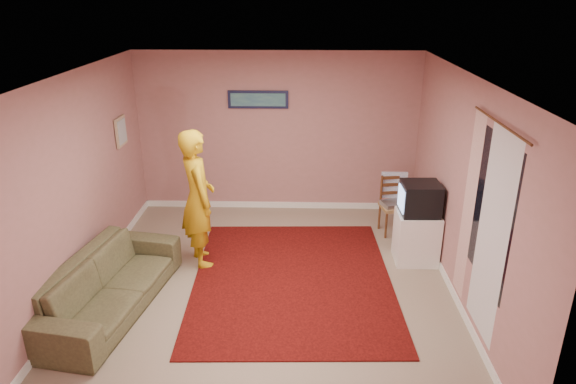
{
  "coord_description": "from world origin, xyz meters",
  "views": [
    {
      "loc": [
        0.4,
        -5.52,
        3.46
      ],
      "look_at": [
        0.22,
        0.6,
        1.03
      ],
      "focal_mm": 32.0,
      "sensor_mm": 36.0,
      "label": 1
    }
  ],
  "objects_px": {
    "crt_tv": "(420,199)",
    "chair_a": "(395,200)",
    "tv_cabinet": "(416,237)",
    "chair_b": "(420,220)",
    "sofa": "(108,284)",
    "person": "(198,199)"
  },
  "relations": [
    {
      "from": "crt_tv",
      "to": "chair_a",
      "type": "height_order",
      "value": "crt_tv"
    },
    {
      "from": "tv_cabinet",
      "to": "chair_b",
      "type": "height_order",
      "value": "chair_b"
    },
    {
      "from": "crt_tv",
      "to": "tv_cabinet",
      "type": "bearing_deg",
      "value": 0.0
    },
    {
      "from": "sofa",
      "to": "person",
      "type": "bearing_deg",
      "value": -27.42
    },
    {
      "from": "crt_tv",
      "to": "sofa",
      "type": "relative_size",
      "value": 0.23
    },
    {
      "from": "tv_cabinet",
      "to": "chair_a",
      "type": "bearing_deg",
      "value": 100.38
    },
    {
      "from": "chair_b",
      "to": "person",
      "type": "height_order",
      "value": "person"
    },
    {
      "from": "chair_a",
      "to": "chair_b",
      "type": "relative_size",
      "value": 0.94
    },
    {
      "from": "crt_tv",
      "to": "person",
      "type": "distance_m",
      "value": 2.9
    },
    {
      "from": "tv_cabinet",
      "to": "sofa",
      "type": "height_order",
      "value": "tv_cabinet"
    },
    {
      "from": "chair_b",
      "to": "crt_tv",
      "type": "bearing_deg",
      "value": -29.33
    },
    {
      "from": "chair_b",
      "to": "sofa",
      "type": "bearing_deg",
      "value": -64.39
    },
    {
      "from": "tv_cabinet",
      "to": "crt_tv",
      "type": "relative_size",
      "value": 1.38
    },
    {
      "from": "chair_a",
      "to": "sofa",
      "type": "distance_m",
      "value": 4.17
    },
    {
      "from": "chair_a",
      "to": "tv_cabinet",
      "type": "bearing_deg",
      "value": -89.88
    },
    {
      "from": "tv_cabinet",
      "to": "chair_a",
      "type": "height_order",
      "value": "chair_a"
    },
    {
      "from": "tv_cabinet",
      "to": "sofa",
      "type": "distance_m",
      "value": 3.95
    },
    {
      "from": "crt_tv",
      "to": "person",
      "type": "xyz_separation_m",
      "value": [
        -2.9,
        -0.11,
        0.01
      ]
    },
    {
      "from": "tv_cabinet",
      "to": "chair_a",
      "type": "xyz_separation_m",
      "value": [
        -0.16,
        0.86,
        0.18
      ]
    },
    {
      "from": "chair_b",
      "to": "sofa",
      "type": "height_order",
      "value": "chair_b"
    },
    {
      "from": "chair_a",
      "to": "sofa",
      "type": "xyz_separation_m",
      "value": [
        -3.59,
        -2.1,
        -0.21
      ]
    },
    {
      "from": "chair_a",
      "to": "person",
      "type": "bearing_deg",
      "value": -170.72
    }
  ]
}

